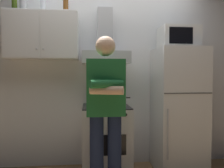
{
  "coord_description": "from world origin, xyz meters",
  "views": [
    {
      "loc": [
        -0.26,
        -2.6,
        1.25
      ],
      "look_at": [
        0.0,
        0.0,
        1.15
      ],
      "focal_mm": 36.25,
      "sensor_mm": 36.0,
      "label": 1
    }
  ],
  "objects_px": {
    "person_standing": "(106,110)",
    "bottle_vodka_clear": "(43,1)",
    "refrigerator": "(178,110)",
    "range_hood": "(105,49)",
    "bottle_beer_brown": "(66,3)",
    "bottle_olive_oil": "(14,2)",
    "bottle_canister_steel": "(23,4)",
    "upper_cabinet": "(43,36)",
    "microwave": "(178,38)",
    "stove_oven": "(106,139)",
    "cooking_pot": "(117,101)"
  },
  "relations": [
    {
      "from": "refrigerator",
      "to": "range_hood",
      "type": "bearing_deg",
      "value": 172.45
    },
    {
      "from": "bottle_beer_brown",
      "to": "bottle_olive_oil",
      "type": "distance_m",
      "value": 0.65
    },
    {
      "from": "bottle_vodka_clear",
      "to": "range_hood",
      "type": "bearing_deg",
      "value": -0.75
    },
    {
      "from": "refrigerator",
      "to": "person_standing",
      "type": "bearing_deg",
      "value": -148.77
    },
    {
      "from": "range_hood",
      "to": "person_standing",
      "type": "bearing_deg",
      "value": -93.91
    },
    {
      "from": "cooking_pot",
      "to": "bottle_olive_oil",
      "type": "distance_m",
      "value": 1.81
    },
    {
      "from": "range_hood",
      "to": "bottle_vodka_clear",
      "type": "distance_m",
      "value": 1.0
    },
    {
      "from": "stove_oven",
      "to": "range_hood",
      "type": "bearing_deg",
      "value": 90.0
    },
    {
      "from": "refrigerator",
      "to": "bottle_vodka_clear",
      "type": "relative_size",
      "value": 5.14
    },
    {
      "from": "microwave",
      "to": "bottle_beer_brown",
      "type": "bearing_deg",
      "value": 175.19
    },
    {
      "from": "bottle_beer_brown",
      "to": "bottle_canister_steel",
      "type": "relative_size",
      "value": 1.37
    },
    {
      "from": "stove_oven",
      "to": "range_hood",
      "type": "height_order",
      "value": "range_hood"
    },
    {
      "from": "range_hood",
      "to": "bottle_beer_brown",
      "type": "xyz_separation_m",
      "value": [
        -0.51,
        0.02,
        0.58
      ]
    },
    {
      "from": "upper_cabinet",
      "to": "range_hood",
      "type": "height_order",
      "value": "range_hood"
    },
    {
      "from": "upper_cabinet",
      "to": "microwave",
      "type": "height_order",
      "value": "upper_cabinet"
    },
    {
      "from": "refrigerator",
      "to": "bottle_vodka_clear",
      "type": "height_order",
      "value": "bottle_vodka_clear"
    },
    {
      "from": "microwave",
      "to": "person_standing",
      "type": "xyz_separation_m",
      "value": [
        -1.0,
        -0.62,
        -0.84
      ]
    },
    {
      "from": "person_standing",
      "to": "bottle_vodka_clear",
      "type": "height_order",
      "value": "bottle_vodka_clear"
    },
    {
      "from": "upper_cabinet",
      "to": "range_hood",
      "type": "xyz_separation_m",
      "value": [
        0.8,
        0.0,
        -0.15
      ]
    },
    {
      "from": "microwave",
      "to": "cooking_pot",
      "type": "bearing_deg",
      "value": -170.43
    },
    {
      "from": "bottle_beer_brown",
      "to": "refrigerator",
      "type": "bearing_deg",
      "value": -5.52
    },
    {
      "from": "stove_oven",
      "to": "cooking_pot",
      "type": "height_order",
      "value": "cooking_pot"
    },
    {
      "from": "stove_oven",
      "to": "refrigerator",
      "type": "relative_size",
      "value": 0.55
    },
    {
      "from": "microwave",
      "to": "bottle_vodka_clear",
      "type": "relative_size",
      "value": 1.54
    },
    {
      "from": "range_hood",
      "to": "bottle_olive_oil",
      "type": "xyz_separation_m",
      "value": [
        -1.16,
        0.04,
        0.58
      ]
    },
    {
      "from": "refrigerator",
      "to": "cooking_pot",
      "type": "height_order",
      "value": "refrigerator"
    },
    {
      "from": "refrigerator",
      "to": "bottle_canister_steel",
      "type": "relative_size",
      "value": 7.89
    },
    {
      "from": "person_standing",
      "to": "bottle_olive_oil",
      "type": "height_order",
      "value": "bottle_olive_oil"
    },
    {
      "from": "bottle_olive_oil",
      "to": "bottle_canister_steel",
      "type": "height_order",
      "value": "bottle_olive_oil"
    },
    {
      "from": "bottle_beer_brown",
      "to": "upper_cabinet",
      "type": "bearing_deg",
      "value": -176.7
    },
    {
      "from": "person_standing",
      "to": "refrigerator",
      "type": "bearing_deg",
      "value": 31.23
    },
    {
      "from": "range_hood",
      "to": "bottle_olive_oil",
      "type": "distance_m",
      "value": 1.29
    },
    {
      "from": "refrigerator",
      "to": "person_standing",
      "type": "relative_size",
      "value": 0.98
    },
    {
      "from": "upper_cabinet",
      "to": "cooking_pot",
      "type": "relative_size",
      "value": 2.84
    },
    {
      "from": "bottle_canister_steel",
      "to": "bottle_beer_brown",
      "type": "bearing_deg",
      "value": 4.58
    },
    {
      "from": "bottle_canister_steel",
      "to": "person_standing",
      "type": "bearing_deg",
      "value": -35.8
    },
    {
      "from": "upper_cabinet",
      "to": "person_standing",
      "type": "xyz_separation_m",
      "value": [
        0.75,
        -0.73,
        -0.85
      ]
    },
    {
      "from": "refrigerator",
      "to": "bottle_canister_steel",
      "type": "bearing_deg",
      "value": 177.11
    },
    {
      "from": "range_hood",
      "to": "bottle_beer_brown",
      "type": "bearing_deg",
      "value": 178.27
    },
    {
      "from": "microwave",
      "to": "cooking_pot",
      "type": "height_order",
      "value": "microwave"
    },
    {
      "from": "upper_cabinet",
      "to": "refrigerator",
      "type": "distance_m",
      "value": 2.0
    },
    {
      "from": "stove_oven",
      "to": "range_hood",
      "type": "xyz_separation_m",
      "value": [
        0.0,
        0.13,
        1.16
      ]
    },
    {
      "from": "microwave",
      "to": "bottle_vodka_clear",
      "type": "height_order",
      "value": "bottle_vodka_clear"
    },
    {
      "from": "bottle_olive_oil",
      "to": "bottle_canister_steel",
      "type": "distance_m",
      "value": 0.14
    },
    {
      "from": "stove_oven",
      "to": "bottle_vodka_clear",
      "type": "xyz_separation_m",
      "value": [
        -0.79,
        0.14,
        1.77
      ]
    },
    {
      "from": "bottle_vodka_clear",
      "to": "bottle_canister_steel",
      "type": "relative_size",
      "value": 1.54
    },
    {
      "from": "stove_oven",
      "to": "bottle_vodka_clear",
      "type": "distance_m",
      "value": 1.94
    },
    {
      "from": "bottle_olive_oil",
      "to": "range_hood",
      "type": "bearing_deg",
      "value": -1.77
    },
    {
      "from": "bottle_olive_oil",
      "to": "microwave",
      "type": "bearing_deg",
      "value": -3.89
    },
    {
      "from": "range_hood",
      "to": "refrigerator",
      "type": "bearing_deg",
      "value": -7.55
    }
  ]
}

